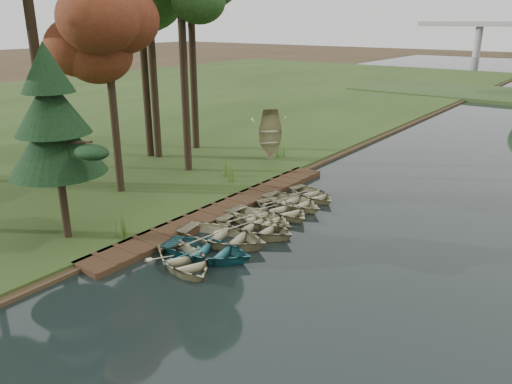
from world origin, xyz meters
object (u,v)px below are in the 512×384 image
Objects in this scene: rowboat_2 at (223,234)px; pine_tree at (53,122)px; boardwalk at (224,209)px; stored_rowboat at (269,155)px; rowboat_1 at (208,249)px; rowboat_0 at (184,259)px.

pine_tree is at bearing 114.47° from rowboat_2.
boardwalk is 8.91m from stored_rowboat.
stored_rowboat is at bearing 15.67° from rowboat_2.
pine_tree reaches higher than stored_rowboat.
rowboat_1 is 0.93× the size of rowboat_2.
pine_tree is (-5.71, -2.41, 4.71)m from rowboat_1.
pine_tree reaches higher than rowboat_2.
rowboat_2 is at bearing -113.28° from stored_rowboat.
stored_rowboat is (-5.74, 13.69, 0.24)m from rowboat_0.
rowboat_1 is 0.47× the size of pine_tree.
rowboat_2 is (-0.37, 1.35, 0.03)m from rowboat_1.
rowboat_0 is at bearing 13.04° from pine_tree.
rowboat_2 is at bearing -50.52° from boardwalk.
rowboat_0 is (2.57, -5.38, 0.25)m from boardwalk.
rowboat_0 is at bearing -116.88° from stored_rowboat.
boardwalk is 4.68× the size of rowboat_0.
rowboat_2 reaches higher than rowboat_1.
rowboat_2 is (-0.19, 2.48, 0.06)m from rowboat_0.
stored_rowboat is at bearing 11.47° from rowboat_1.
rowboat_1 is 1.12× the size of stored_rowboat.
rowboat_0 is 0.43× the size of pine_tree.
rowboat_1 reaches higher than boardwalk.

